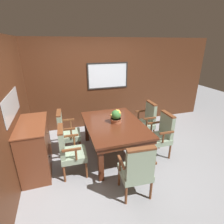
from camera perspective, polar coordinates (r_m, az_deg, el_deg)
name	(u,v)px	position (r m, az deg, el deg)	size (l,w,h in m)	color
ground_plane	(114,160)	(3.83, 0.66, -15.41)	(14.00, 14.00, 0.00)	gray
wall_back	(94,85)	(4.95, -5.90, 8.92)	(7.20, 0.08, 2.45)	#4C2816
wall_left	(8,117)	(3.20, -30.87, -1.32)	(0.08, 7.20, 2.45)	#4C2816
dining_table	(114,127)	(3.73, 0.69, -5.00)	(1.17, 1.66, 0.73)	#4C2314
chair_head_near	(137,169)	(2.82, 8.17, -18.00)	(0.54, 0.48, 0.96)	brown
chair_left_near	(69,150)	(3.31, -13.82, -11.85)	(0.47, 0.53, 0.96)	brown
chair_left_far	(66,131)	(3.98, -14.76, -5.90)	(0.48, 0.54, 0.96)	brown
chair_right_far	(146,120)	(4.45, 11.09, -2.49)	(0.46, 0.53, 0.96)	brown
chair_right_near	(161,133)	(3.88, 15.80, -6.73)	(0.46, 0.52, 0.96)	brown
potted_plant	(116,117)	(3.68, 1.31, -1.52)	(0.24, 0.24, 0.29)	#9E5638
sideboard_cabinet	(35,147)	(3.63, -23.72, -10.48)	(0.51, 1.08, 0.98)	brown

